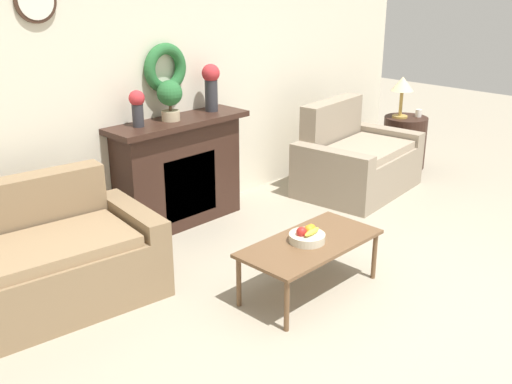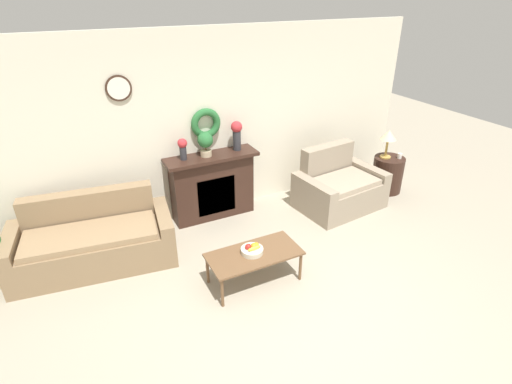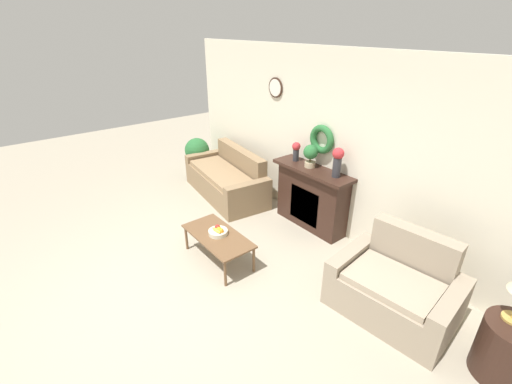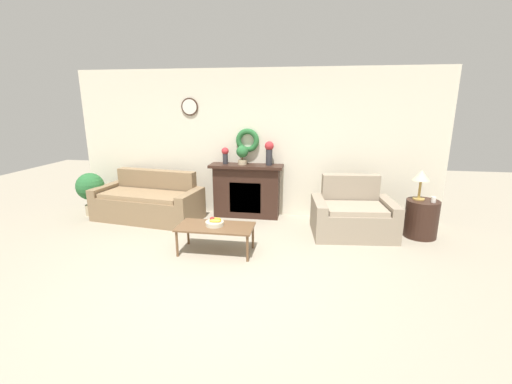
% 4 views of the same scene
% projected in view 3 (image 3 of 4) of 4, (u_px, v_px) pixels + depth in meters
% --- Properties ---
extents(ground_plane, '(16.00, 16.00, 0.00)m').
position_uv_depth(ground_plane, '(164.00, 299.00, 4.08)').
color(ground_plane, '#9E937F').
extents(wall_back, '(6.80, 0.16, 2.70)m').
position_uv_depth(wall_back, '(330.00, 145.00, 5.05)').
color(wall_back, beige).
rests_on(wall_back, ground_plane).
extents(fireplace, '(1.35, 0.41, 1.00)m').
position_uv_depth(fireplace, '(311.00, 197.00, 5.38)').
color(fireplace, '#331E16').
rests_on(fireplace, ground_plane).
extents(couch_left, '(2.03, 1.11, 0.86)m').
position_uv_depth(couch_left, '(227.00, 179.00, 6.48)').
color(couch_left, '#846B4C').
rests_on(couch_left, ground_plane).
extents(loveseat_right, '(1.37, 1.02, 0.93)m').
position_uv_depth(loveseat_right, '(396.00, 288.00, 3.80)').
color(loveseat_right, gray).
rests_on(loveseat_right, ground_plane).
extents(coffee_table, '(1.08, 0.53, 0.40)m').
position_uv_depth(coffee_table, '(218.00, 237.00, 4.62)').
color(coffee_table, brown).
rests_on(coffee_table, ground_plane).
extents(fruit_bowl, '(0.26, 0.26, 0.12)m').
position_uv_depth(fruit_bowl, '(218.00, 231.00, 4.60)').
color(fruit_bowl, beige).
rests_on(fruit_bowl, coffee_table).
extents(side_table_by_loveseat, '(0.51, 0.51, 0.60)m').
position_uv_depth(side_table_by_loveseat, '(507.00, 351.00, 3.09)').
color(side_table_by_loveseat, '#331E16').
rests_on(side_table_by_loveseat, ground_plane).
extents(vase_on_mantel_left, '(0.13, 0.13, 0.31)m').
position_uv_depth(vase_on_mantel_left, '(296.00, 150.00, 5.37)').
color(vase_on_mantel_left, '#2D2D33').
rests_on(vase_on_mantel_left, fireplace).
extents(vase_on_mantel_right, '(0.17, 0.17, 0.43)m').
position_uv_depth(vase_on_mantel_right, '(338.00, 160.00, 4.76)').
color(vase_on_mantel_right, '#2D2D33').
rests_on(vase_on_mantel_right, fireplace).
extents(potted_plant_on_mantel, '(0.22, 0.22, 0.35)m').
position_uv_depth(potted_plant_on_mantel, '(311.00, 154.00, 5.12)').
color(potted_plant_on_mantel, tan).
rests_on(potted_plant_on_mantel, fireplace).
extents(potted_plant_floor_by_couch, '(0.52, 0.52, 0.81)m').
position_uv_depth(potted_plant_floor_by_couch, '(197.00, 152.00, 7.25)').
color(potted_plant_floor_by_couch, tan).
rests_on(potted_plant_floor_by_couch, ground_plane).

